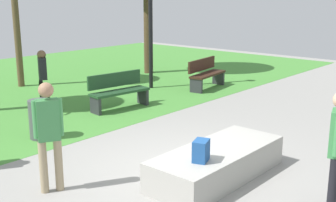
{
  "coord_description": "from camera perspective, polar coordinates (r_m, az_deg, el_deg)",
  "views": [
    {
      "loc": [
        -5.2,
        -4.38,
        2.88
      ],
      "look_at": [
        0.21,
        0.37,
        1.09
      ],
      "focal_mm": 46.55,
      "sensor_mm": 36.0,
      "label": 1
    }
  ],
  "objects": [
    {
      "name": "ground_plane",
      "position": [
        7.39,
        1.05,
        -9.0
      ],
      "size": [
        28.0,
        28.0,
        0.0
      ],
      "primitive_type": "plane",
      "color": "gray"
    },
    {
      "name": "concrete_ledge",
      "position": [
        7.07,
        6.46,
        -8.05
      ],
      "size": [
        2.5,
        1.0,
        0.48
      ],
      "primitive_type": "cube",
      "color": "#A8A59E",
      "rests_on": "ground_plane"
    },
    {
      "name": "backpack_on_ledge",
      "position": [
        6.41,
        4.35,
        -6.5
      ],
      "size": [
        0.33,
        0.29,
        0.32
      ],
      "primitive_type": "cube",
      "rotation": [
        0.0,
        0.0,
        0.36
      ],
      "color": "#1E4C8C",
      "rests_on": "concrete_ledge"
    },
    {
      "name": "skater_watching",
      "position": [
        6.54,
        -15.37,
        -3.6
      ],
      "size": [
        0.39,
        0.32,
        1.66
      ],
      "color": "tan",
      "rests_on": "ground_plane"
    },
    {
      "name": "park_bench_center_lawn",
      "position": [
        13.52,
        4.99,
        3.67
      ],
      "size": [
        1.65,
        0.7,
        0.91
      ],
      "color": "#331E14",
      "rests_on": "ground_plane"
    },
    {
      "name": "park_bench_by_oak",
      "position": [
        11.14,
        -6.52,
        1.43
      ],
      "size": [
        1.65,
        0.67,
        0.91
      ],
      "color": "#1E4223",
      "rests_on": "ground_plane"
    },
    {
      "name": "trash_bin",
      "position": [
        9.18,
        -16.4,
        -2.31
      ],
      "size": [
        0.45,
        0.45,
        0.8
      ],
      "primitive_type": "cylinder",
      "color": "#4C4C51",
      "rests_on": "ground_plane"
    },
    {
      "name": "cyclist_on_bicycle",
      "position": [
        11.54,
        -15.99,
        2.18
      ],
      "size": [
        0.85,
        1.66,
        1.52
      ],
      "color": "black",
      "rests_on": "ground_plane"
    }
  ]
}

